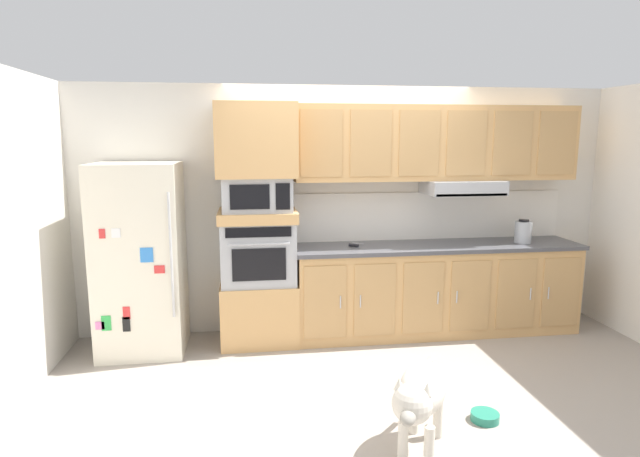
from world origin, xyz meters
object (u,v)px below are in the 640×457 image
(electric_kettle, at_px, (523,232))
(dog, at_px, (420,394))
(screwdriver, at_px, (354,245))
(built_in_oven, at_px, (258,251))
(microwave, at_px, (257,194))
(refrigerator, at_px, (141,259))
(dog_food_bowl, at_px, (485,416))

(electric_kettle, distance_m, dog, 2.76)
(dog, bearing_deg, electric_kettle, 167.60)
(screwdriver, distance_m, electric_kettle, 1.76)
(electric_kettle, xyz_separation_m, dog, (-1.76, -2.04, -0.61))
(built_in_oven, relative_size, electric_kettle, 2.92)
(microwave, relative_size, dog, 0.73)
(refrigerator, xyz_separation_m, dog, (2.02, -2.02, -0.46))
(built_in_oven, distance_m, dog_food_bowl, 2.48)
(refrigerator, height_order, microwave, refrigerator)
(dog, bearing_deg, dog_food_bowl, 148.10)
(screwdriver, height_order, electric_kettle, electric_kettle)
(microwave, xyz_separation_m, dog, (0.94, -2.09, -1.04))
(refrigerator, relative_size, microwave, 2.73)
(microwave, relative_size, dog_food_bowl, 3.22)
(microwave, bearing_deg, dog_food_bowl, -48.47)
(refrigerator, relative_size, built_in_oven, 2.51)
(refrigerator, xyz_separation_m, dog_food_bowl, (2.63, -1.67, -0.85))
(electric_kettle, height_order, dog, electric_kettle)
(refrigerator, distance_m, dog_food_bowl, 3.23)
(refrigerator, distance_m, dog, 2.89)
(refrigerator, bearing_deg, built_in_oven, 3.57)
(built_in_oven, bearing_deg, dog, -65.82)
(screwdriver, bearing_deg, refrigerator, -177.86)
(refrigerator, height_order, electric_kettle, refrigerator)
(dog, distance_m, dog_food_bowl, 0.80)
(refrigerator, xyz_separation_m, built_in_oven, (1.09, 0.07, 0.02))
(built_in_oven, distance_m, screwdriver, 0.94)
(screwdriver, height_order, dog, screwdriver)
(built_in_oven, height_order, dog, built_in_oven)
(built_in_oven, distance_m, microwave, 0.56)
(microwave, bearing_deg, dog, -65.83)
(microwave, bearing_deg, built_in_oven, 179.23)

